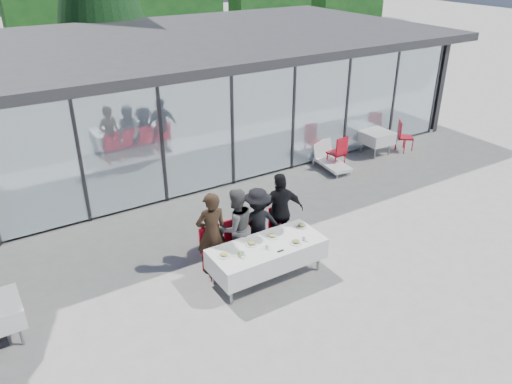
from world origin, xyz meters
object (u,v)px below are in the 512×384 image
plate_b (251,243)px  spare_table_right (376,137)px  diner_b (236,227)px  folded_eyeglasses (281,251)px  diner_d (280,212)px  juice_bottle (240,254)px  diner_chair_b (236,240)px  diner_chair_d (280,226)px  spare_chair_a (403,135)px  diner_c (258,223)px  diner_a (212,233)px  plate_a (224,255)px  spare_chair_b (339,151)px  lounger (329,159)px  plate_c (272,236)px  plate_extra (296,242)px  diner_chair_a (212,248)px  diner_chair_c (258,233)px  dining_table (267,254)px  plate_d (302,225)px

plate_b → spare_table_right: size_ratio=0.28×
diner_b → folded_eyeglasses: 1.14m
diner_d → juice_bottle: (-1.48, -0.84, -0.06)m
diner_chair_b → diner_chair_d: size_ratio=1.00×
juice_bottle → spare_chair_a: spare_chair_a is taller
diner_c → diner_d: (0.56, 0.00, 0.10)m
diner_a → spare_table_right: 7.71m
diner_chair_d → folded_eyeglasses: (-0.73, -1.08, 0.22)m
diner_a → plate_a: size_ratio=7.14×
plate_a → spare_chair_b: 6.44m
diner_chair_d → plate_a: (-1.71, -0.65, 0.24)m
spare_chair_a → lounger: (-2.80, 0.17, -0.28)m
diner_b → lounger: size_ratio=1.20×
diner_chair_b → plate_c: bearing=-49.1°
plate_c → spare_chair_b: spare_chair_b is taller
spare_table_right → spare_chair_a: bearing=-13.5°
diner_a → diner_b: 0.54m
diner_chair_d → spare_chair_a: same height
diner_b → plate_extra: bearing=125.5°
diner_chair_a → diner_chair_c: same height
spare_table_right → spare_chair_a: size_ratio=0.88×
plate_a → plate_c: bearing=4.1°
spare_chair_b → spare_chair_a: bearing=0.3°
dining_table → plate_c: bearing=37.3°
plate_a → folded_eyeglasses: plate_a is taller
diner_chair_d → plate_c: 0.85m
diner_a → diner_chair_b: diner_a is taller
diner_c → plate_c: 0.58m
diner_a → folded_eyeglasses: diner_a is taller
diner_chair_c → diner_d: size_ratio=0.56×
diner_b → plate_c: size_ratio=6.86×
diner_chair_d → plate_a: diner_chair_d is taller
plate_extra → plate_b: bearing=152.1°
diner_c → diner_chair_d: size_ratio=1.59×
diner_chair_c → folded_eyeglasses: (-0.17, -1.08, 0.22)m
spare_chair_a → spare_chair_b: size_ratio=1.00×
diner_b → plate_d: 1.35m
plate_extra → dining_table: bearing=153.9°
plate_extra → spare_chair_b: size_ratio=0.25×
plate_b → diner_c: bearing=49.3°
diner_chair_d → diner_chair_c: bearing=180.0°
diner_chair_d → plate_b: diner_chair_d is taller
diner_chair_c → spare_chair_b: size_ratio=1.00×
plate_extra → spare_chair_a: 7.68m
diner_chair_c → plate_extra: (0.24, -0.99, 0.24)m
dining_table → folded_eyeglasses: size_ratio=16.14×
diner_chair_c → spare_table_right: diner_chair_c is taller
plate_b → folded_eyeglasses: 0.59m
plate_extra → diner_c: bearing=103.4°
diner_chair_b → diner_b: bearing=90.0°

